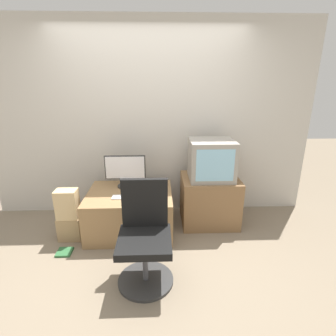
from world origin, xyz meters
name	(u,v)px	position (x,y,z in m)	size (l,w,h in m)	color
ground_plane	(149,267)	(0.00, 0.00, 0.00)	(12.00, 12.00, 0.00)	#7F705B
wall_back	(150,121)	(0.00, 1.32, 1.30)	(4.40, 0.05, 2.60)	beige
desk	(130,211)	(-0.25, 0.73, 0.26)	(1.04, 0.82, 0.52)	#937047
side_stand	(209,200)	(0.78, 0.91, 0.32)	(0.73, 0.61, 0.63)	olive
main_monitor	(125,171)	(-0.31, 0.92, 0.73)	(0.52, 0.22, 0.42)	#2D2D2D
keyboard	(125,197)	(-0.29, 0.59, 0.53)	(0.30, 0.11, 0.01)	white
mouse	(142,197)	(-0.08, 0.56, 0.53)	(0.07, 0.04, 0.03)	silver
crt_tv	(211,160)	(0.77, 0.88, 0.88)	(0.55, 0.47, 0.50)	gray
office_chair	(145,240)	(-0.02, -0.14, 0.42)	(0.53, 0.53, 0.97)	#333333
cardboard_box_lower	(71,228)	(-0.96, 0.56, 0.14)	(0.27, 0.20, 0.29)	#A3845B
cardboard_box_upper	(67,204)	(-0.96, 0.56, 0.46)	(0.25, 0.18, 0.35)	#D1B27F
book	(64,252)	(-0.95, 0.27, 0.01)	(0.16, 0.16, 0.02)	#2D6638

